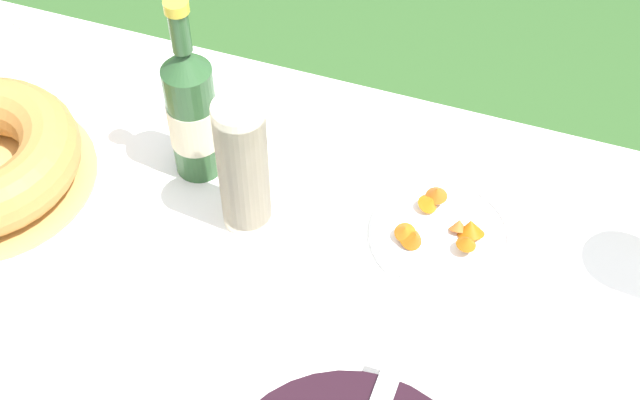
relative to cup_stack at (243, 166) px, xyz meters
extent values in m
cube|color=brown|center=(0.07, -0.13, -0.14)|extent=(1.73, 0.92, 0.03)
cube|color=white|center=(0.07, -0.13, -0.12)|extent=(1.74, 0.93, 0.00)
cube|color=white|center=(0.07, 0.33, -0.17)|extent=(1.74, 0.01, 0.10)
cylinder|color=beige|center=(0.00, 0.00, -0.07)|extent=(0.07, 0.07, 0.09)
cylinder|color=beige|center=(0.00, 0.00, -0.05)|extent=(0.07, 0.07, 0.09)
cylinder|color=beige|center=(0.00, 0.00, -0.04)|extent=(0.07, 0.07, 0.09)
cylinder|color=beige|center=(0.00, 0.00, -0.03)|extent=(0.07, 0.07, 0.09)
cylinder|color=beige|center=(0.00, 0.00, -0.01)|extent=(0.07, 0.07, 0.09)
cylinder|color=beige|center=(0.00, 0.00, 0.00)|extent=(0.07, 0.07, 0.09)
cylinder|color=beige|center=(0.00, 0.00, 0.01)|extent=(0.07, 0.07, 0.09)
cylinder|color=beige|center=(0.00, 0.00, 0.03)|extent=(0.07, 0.07, 0.09)
cylinder|color=beige|center=(0.00, 0.00, 0.04)|extent=(0.07, 0.07, 0.09)
cylinder|color=beige|center=(0.00, 0.00, 0.05)|extent=(0.07, 0.07, 0.09)
cylinder|color=beige|center=(0.00, 0.00, 0.06)|extent=(0.07, 0.07, 0.09)
torus|color=beige|center=(0.00, 0.00, 0.11)|extent=(0.07, 0.07, 0.01)
cylinder|color=#2D562D|center=(-0.11, 0.07, -0.01)|extent=(0.07, 0.07, 0.20)
cylinder|color=beige|center=(-0.11, 0.07, -0.02)|extent=(0.08, 0.08, 0.07)
cone|color=#2D562D|center=(-0.11, 0.07, 0.10)|extent=(0.07, 0.07, 0.04)
cylinder|color=#2D562D|center=(-0.11, 0.07, 0.15)|extent=(0.03, 0.03, 0.06)
cylinder|color=gold|center=(-0.11, 0.07, 0.19)|extent=(0.03, 0.03, 0.02)
cylinder|color=white|center=(0.28, 0.06, -0.11)|extent=(0.21, 0.21, 0.01)
torus|color=white|center=(0.28, 0.06, -0.10)|extent=(0.20, 0.20, 0.01)
cone|color=#A65D10|center=(0.32, 0.04, -0.08)|extent=(0.04, 0.04, 0.02)
cone|color=#B55B17|center=(0.26, 0.11, -0.08)|extent=(0.04, 0.04, 0.02)
cone|color=#C96F11|center=(0.25, 0.10, -0.09)|extent=(0.05, 0.04, 0.03)
cone|color=#C66915|center=(0.23, 0.03, -0.08)|extent=(0.04, 0.04, 0.03)
cone|color=#B3590B|center=(0.32, 0.07, -0.09)|extent=(0.06, 0.06, 0.04)
cone|color=#A6540F|center=(0.24, 0.03, -0.09)|extent=(0.04, 0.04, 0.04)
cone|color=#C85F23|center=(0.30, 0.08, -0.09)|extent=(0.04, 0.04, 0.03)
camera|label=1|loc=(0.38, -0.75, 0.91)|focal=50.00mm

